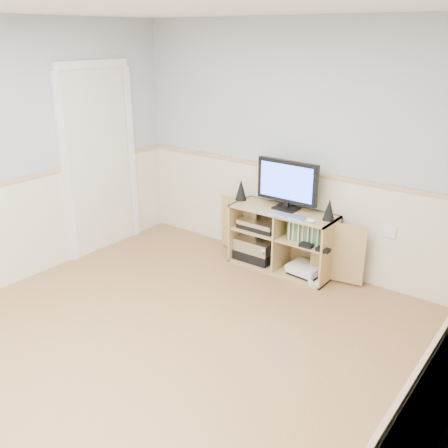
{
  "coord_description": "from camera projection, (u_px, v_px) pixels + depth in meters",
  "views": [
    {
      "loc": [
        2.37,
        -2.18,
        2.33
      ],
      "look_at": [
        -0.17,
        1.2,
        0.72
      ],
      "focal_mm": 40.0,
      "sensor_mm": 36.0,
      "label": 1
    }
  ],
  "objects": [
    {
      "name": "game_cases",
      "position": [
        308.0,
        233.0,
        4.95
      ],
      "size": [
        0.39,
        0.13,
        0.19
      ],
      "primitive_type": "cube",
      "color": "#3F8C3F",
      "rests_on": "media_cabinet"
    },
    {
      "name": "media_cabinet",
      "position": [
        285.0,
        238.0,
        5.23
      ],
      "size": [
        1.72,
        0.41,
        0.65
      ],
      "color": "tan",
      "rests_on": "floor"
    },
    {
      "name": "speaker_left",
      "position": [
        241.0,
        190.0,
        5.36
      ],
      "size": [
        0.12,
        0.12,
        0.23
      ],
      "primitive_type": "cone",
      "color": "black",
      "rests_on": "media_cabinet"
    },
    {
      "name": "keyboard",
      "position": [
        289.0,
        216.0,
        4.89
      ],
      "size": [
        0.33,
        0.17,
        0.01
      ],
      "primitive_type": "cube",
      "rotation": [
        0.0,
        0.0,
        0.13
      ],
      "color": "silver",
      "rests_on": "media_cabinet"
    },
    {
      "name": "mouse",
      "position": [
        311.0,
        220.0,
        4.75
      ],
      "size": [
        0.11,
        0.08,
        0.04
      ],
      "primitive_type": "ellipsoid",
      "rotation": [
        0.0,
        0.0,
        -0.2
      ],
      "color": "white",
      "rests_on": "media_cabinet"
    },
    {
      "name": "speaker_right",
      "position": [
        329.0,
        209.0,
        4.78
      ],
      "size": [
        0.12,
        0.12,
        0.21
      ],
      "primitive_type": "cone",
      "color": "black",
      "rests_on": "media_cabinet"
    },
    {
      "name": "game_consoles",
      "position": [
        305.0,
        270.0,
        5.11
      ],
      "size": [
        0.46,
        0.3,
        0.11
      ],
      "color": "white",
      "rests_on": "media_cabinet"
    },
    {
      "name": "monitor",
      "position": [
        287.0,
        183.0,
        5.01
      ],
      "size": [
        0.67,
        0.18,
        0.51
      ],
      "color": "black",
      "rests_on": "media_cabinet"
    },
    {
      "name": "room",
      "position": [
        145.0,
        205.0,
        3.48
      ],
      "size": [
        4.04,
        4.54,
        2.54
      ],
      "color": "tan",
      "rests_on": "ground"
    },
    {
      "name": "wall_outlet",
      "position": [
        390.0,
        231.0,
        4.68
      ],
      "size": [
        0.12,
        0.03,
        0.12
      ],
      "primitive_type": "cube",
      "color": "white",
      "rests_on": "wall_back"
    },
    {
      "name": "av_components",
      "position": [
        258.0,
        242.0,
        5.4
      ],
      "size": [
        0.51,
        0.32,
        0.47
      ],
      "color": "black",
      "rests_on": "media_cabinet"
    }
  ]
}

